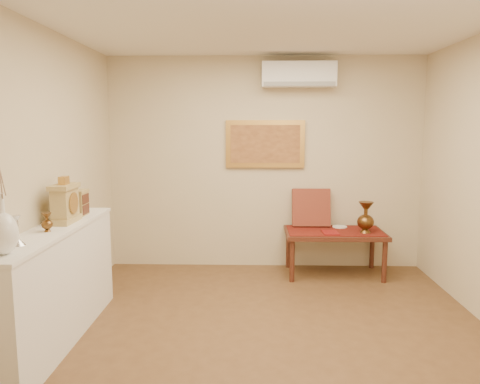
{
  "coord_description": "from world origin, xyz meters",
  "views": [
    {
      "loc": [
        -0.16,
        -3.75,
        1.82
      ],
      "look_at": [
        -0.29,
        1.15,
        1.13
      ],
      "focal_mm": 35.0,
      "sensor_mm": 36.0,
      "label": 1
    }
  ],
  "objects_px": {
    "brass_urn_tall": "(366,214)",
    "low_table": "(334,236)",
    "display_ledge": "(55,285)",
    "mantel_clock": "(65,203)",
    "wooden_chest": "(78,203)"
  },
  "relations": [
    {
      "from": "wooden_chest",
      "to": "mantel_clock",
      "type": "bearing_deg",
      "value": -87.32
    },
    {
      "from": "mantel_clock",
      "to": "low_table",
      "type": "bearing_deg",
      "value": 31.44
    },
    {
      "from": "wooden_chest",
      "to": "low_table",
      "type": "relative_size",
      "value": 0.2
    },
    {
      "from": "brass_urn_tall",
      "to": "low_table",
      "type": "xyz_separation_m",
      "value": [
        -0.35,
        0.1,
        -0.3
      ]
    },
    {
      "from": "mantel_clock",
      "to": "wooden_chest",
      "type": "relative_size",
      "value": 1.68
    },
    {
      "from": "display_ledge",
      "to": "low_table",
      "type": "relative_size",
      "value": 1.68
    },
    {
      "from": "mantel_clock",
      "to": "low_table",
      "type": "relative_size",
      "value": 0.34
    },
    {
      "from": "brass_urn_tall",
      "to": "wooden_chest",
      "type": "distance_m",
      "value": 3.26
    },
    {
      "from": "brass_urn_tall",
      "to": "display_ledge",
      "type": "relative_size",
      "value": 0.22
    },
    {
      "from": "display_ledge",
      "to": "low_table",
      "type": "bearing_deg",
      "value": 35.1
    },
    {
      "from": "display_ledge",
      "to": "wooden_chest",
      "type": "bearing_deg",
      "value": 89.73
    },
    {
      "from": "mantel_clock",
      "to": "low_table",
      "type": "xyz_separation_m",
      "value": [
        2.66,
        1.62,
        -0.67
      ]
    },
    {
      "from": "brass_urn_tall",
      "to": "wooden_chest",
      "type": "xyz_separation_m",
      "value": [
        -3.02,
        -1.18,
        0.32
      ]
    },
    {
      "from": "brass_urn_tall",
      "to": "display_ledge",
      "type": "bearing_deg",
      "value": -149.53
    },
    {
      "from": "display_ledge",
      "to": "mantel_clock",
      "type": "bearing_deg",
      "value": 85.83
    }
  ]
}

